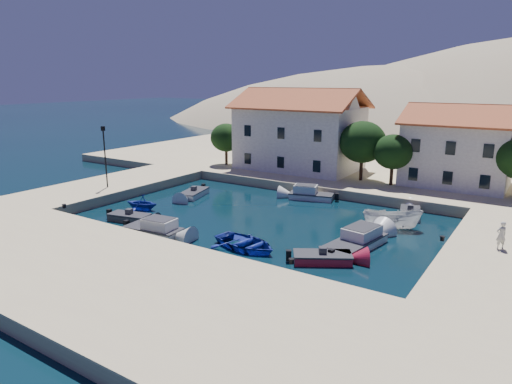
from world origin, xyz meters
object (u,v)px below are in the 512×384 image
rowboat_south (245,248)px  boat_east (392,229)px  cabin_cruiser_east (356,241)px  building_left (300,128)px  building_mid (458,144)px  cabin_cruiser_south (153,229)px  pedestrian (501,235)px  lamppost (105,151)px

rowboat_south → boat_east: 12.54m
cabin_cruiser_east → building_left: bearing=46.3°
building_mid → cabin_cruiser_south: building_mid is taller
cabin_cruiser_south → pedestrian: size_ratio=2.56×
building_left → rowboat_south: size_ratio=2.87×
building_mid → boat_east: bearing=-96.9°
rowboat_south → cabin_cruiser_south: bearing=111.2°
pedestrian → boat_east: bearing=-62.2°
rowboat_south → lamppost: bearing=87.0°
building_left → cabin_cruiser_east: (15.32, -20.00, -5.46)m
building_mid → cabin_cruiser_east: size_ratio=1.81×
cabin_cruiser_east → rowboat_south: bearing=132.6°
building_left → cabin_cruiser_south: bearing=-87.5°
cabin_cruiser_east → pedestrian: size_ratio=3.10×
cabin_cruiser_south → boat_east: cabin_cruiser_south is taller
building_left → lamppost: building_left is taller
building_mid → boat_east: (-1.85, -15.31, -5.22)m
cabin_cruiser_south → cabin_cruiser_east: 15.41m
building_left → cabin_cruiser_east: 25.77m
rowboat_south → pedestrian: pedestrian is taller
cabin_cruiser_east → lamppost: bearing=98.9°
building_left → cabin_cruiser_south: 26.59m
building_mid → cabin_cruiser_south: bearing=-122.0°
cabin_cruiser_east → pedestrian: pedestrian is taller
pedestrian → cabin_cruiser_south: bearing=-20.1°
rowboat_south → boat_east: bearing=-27.0°
cabin_cruiser_south → rowboat_south: size_ratio=0.94×
pedestrian → rowboat_south: bearing=-16.3°
cabin_cruiser_east → boat_east: (0.84, 5.68, -0.48)m
lamppost → boat_east: (27.65, 5.69, -4.75)m
building_left → rowboat_south: bearing=-70.3°
building_left → building_mid: 18.04m
lamppost → boat_east: bearing=11.6°
cabin_cruiser_south → boat_east: (15.02, 11.69, -0.48)m
building_mid → boat_east: size_ratio=2.24×
building_left → building_mid: building_left is taller
building_left → pedestrian: building_left is taller
building_mid → rowboat_south: bearing=-110.1°
building_left → lamppost: (-11.50, -20.00, -1.18)m
cabin_cruiser_south → rowboat_south: cabin_cruiser_south is taller
boat_east → pedestrian: size_ratio=2.50×
cabin_cruiser_south → building_mid: bearing=52.0°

